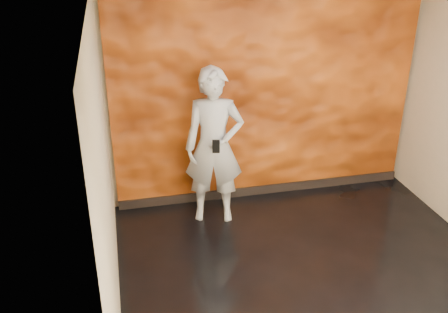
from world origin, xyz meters
TOP-DOWN VIEW (x-y plane):
  - room at (0.00, 0.00)m, footprint 4.02×4.02m
  - feature_wall at (0.00, 1.96)m, footprint 3.90×0.06m
  - baseboard at (0.00, 1.92)m, footprint 3.90×0.04m
  - man at (-0.78, 1.49)m, footprint 0.78×0.60m
  - phone at (-0.81, 1.23)m, footprint 0.09×0.04m

SIDE VIEW (x-z plane):
  - baseboard at x=0.00m, z-range 0.00..0.12m
  - man at x=-0.78m, z-range 0.00..1.91m
  - phone at x=-0.81m, z-range 1.00..1.15m
  - feature_wall at x=0.00m, z-range 0.00..2.75m
  - room at x=0.00m, z-range -0.01..2.81m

